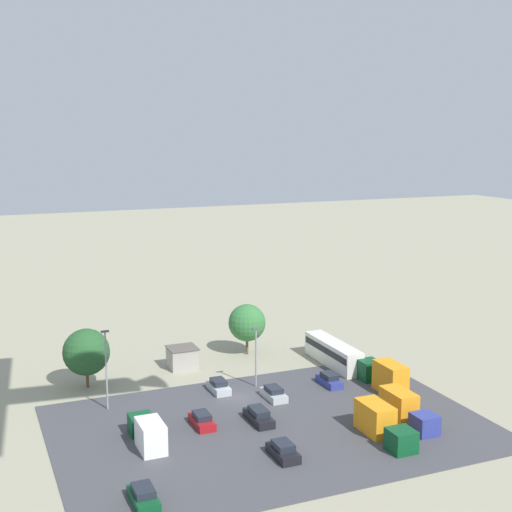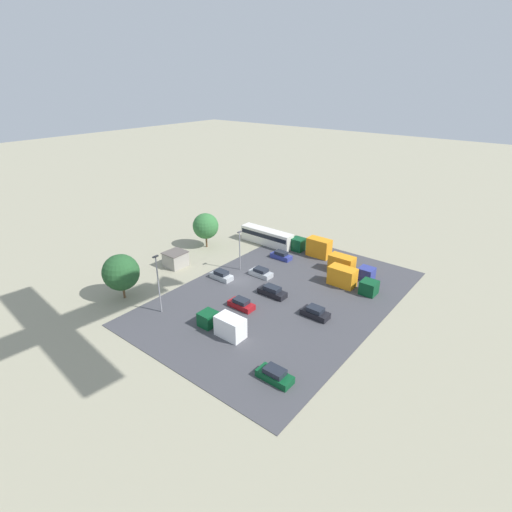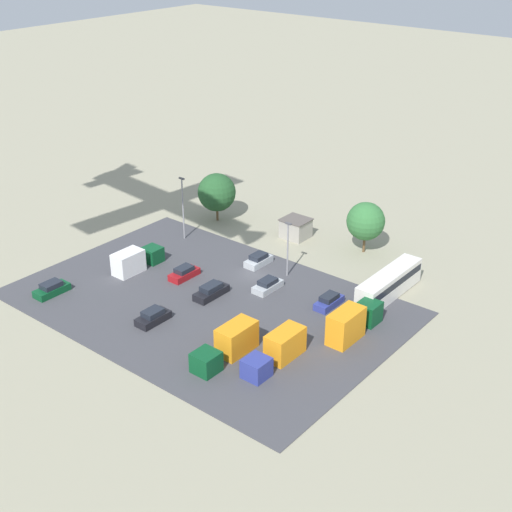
{
  "view_description": "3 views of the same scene",
  "coord_description": "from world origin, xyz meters",
  "px_view_note": "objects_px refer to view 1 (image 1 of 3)",
  "views": [
    {
      "loc": [
        28.87,
        73.87,
        31.11
      ],
      "look_at": [
        6.73,
        20.98,
        20.86
      ],
      "focal_mm": 50.0,
      "sensor_mm": 36.0,
      "label": 1
    },
    {
      "loc": [
        45.84,
        40.15,
        32.08
      ],
      "look_at": [
        3.66,
        6.48,
        7.72
      ],
      "focal_mm": 28.0,
      "sensor_mm": 36.0,
      "label": 2
    },
    {
      "loc": [
        -51.03,
        62.51,
        42.67
      ],
      "look_at": [
        -5.21,
        6.2,
        6.88
      ],
      "focal_mm": 50.0,
      "sensor_mm": 36.0,
      "label": 3
    }
  ],
  "objects_px": {
    "parked_car_6": "(219,386)",
    "parked_truck_1": "(406,409)",
    "parked_car_2": "(329,380)",
    "parked_truck_2": "(148,433)",
    "parked_truck_3": "(382,424)",
    "parked_car_5": "(259,416)",
    "parked_truck_0": "(384,376)",
    "shed_building": "(182,357)",
    "parked_car_0": "(202,420)",
    "parked_car_4": "(274,394)",
    "parked_car_3": "(283,451)",
    "bus": "(333,352)",
    "parked_car_1": "(144,497)"
  },
  "relations": [
    {
      "from": "bus",
      "to": "parked_car_4",
      "type": "relative_size",
      "value": 2.87
    },
    {
      "from": "parked_car_4",
      "to": "parked_truck_1",
      "type": "relative_size",
      "value": 0.5
    },
    {
      "from": "shed_building",
      "to": "parked_car_6",
      "type": "height_order",
      "value": "shed_building"
    },
    {
      "from": "parked_truck_0",
      "to": "parked_truck_1",
      "type": "bearing_deg",
      "value": -109.29
    },
    {
      "from": "parked_car_3",
      "to": "parked_car_6",
      "type": "relative_size",
      "value": 1.02
    },
    {
      "from": "parked_truck_0",
      "to": "parked_truck_3",
      "type": "distance_m",
      "value": 14.1
    },
    {
      "from": "parked_truck_0",
      "to": "parked_truck_3",
      "type": "xyz_separation_m",
      "value": [
        7.79,
        11.75,
        -0.19
      ]
    },
    {
      "from": "parked_car_5",
      "to": "parked_car_6",
      "type": "xyz_separation_m",
      "value": [
        0.9,
        -10.23,
        -0.03
      ]
    },
    {
      "from": "parked_car_0",
      "to": "parked_car_5",
      "type": "bearing_deg",
      "value": -13.42
    },
    {
      "from": "parked_car_2",
      "to": "parked_car_3",
      "type": "relative_size",
      "value": 1.0
    },
    {
      "from": "parked_car_2",
      "to": "parked_car_5",
      "type": "distance_m",
      "value": 14.25
    },
    {
      "from": "parked_car_4",
      "to": "bus",
      "type": "bearing_deg",
      "value": -146.82
    },
    {
      "from": "parked_truck_1",
      "to": "parked_car_4",
      "type": "bearing_deg",
      "value": -48.09
    },
    {
      "from": "parked_truck_2",
      "to": "bus",
      "type": "bearing_deg",
      "value": 26.84
    },
    {
      "from": "parked_car_2",
      "to": "parked_truck_3",
      "type": "xyz_separation_m",
      "value": [
        2.3,
        15.41,
        0.83
      ]
    },
    {
      "from": "parked_car_2",
      "to": "parked_truck_2",
      "type": "xyz_separation_m",
      "value": [
        24.76,
        8.0,
        0.72
      ]
    },
    {
      "from": "bus",
      "to": "parked_truck_3",
      "type": "relative_size",
      "value": 1.43
    },
    {
      "from": "parked_car_1",
      "to": "parked_car_5",
      "type": "bearing_deg",
      "value": 37.33
    },
    {
      "from": "parked_car_3",
      "to": "parked_car_0",
      "type": "bearing_deg",
      "value": -64.18
    },
    {
      "from": "shed_building",
      "to": "parked_truck_1",
      "type": "xyz_separation_m",
      "value": [
        -16.94,
        26.32,
        0.04
      ]
    },
    {
      "from": "parked_car_2",
      "to": "parked_truck_1",
      "type": "relative_size",
      "value": 0.5
    },
    {
      "from": "bus",
      "to": "parked_truck_1",
      "type": "relative_size",
      "value": 1.44
    },
    {
      "from": "parked_car_3",
      "to": "parked_car_6",
      "type": "height_order",
      "value": "parked_car_3"
    },
    {
      "from": "parked_car_3",
      "to": "parked_car_5",
      "type": "relative_size",
      "value": 0.87
    },
    {
      "from": "parked_truck_0",
      "to": "parked_truck_1",
      "type": "xyz_separation_m",
      "value": [
        3.25,
        9.28,
        -0.27
      ]
    },
    {
      "from": "parked_car_6",
      "to": "parked_truck_1",
      "type": "bearing_deg",
      "value": 133.89
    },
    {
      "from": "parked_car_6",
      "to": "parked_truck_2",
      "type": "relative_size",
      "value": 0.55
    },
    {
      "from": "shed_building",
      "to": "parked_truck_3",
      "type": "relative_size",
      "value": 0.46
    },
    {
      "from": "shed_building",
      "to": "parked_car_5",
      "type": "distance_m",
      "value": 20.55
    },
    {
      "from": "bus",
      "to": "parked_car_5",
      "type": "distance_m",
      "value": 21.5
    },
    {
      "from": "bus",
      "to": "parked_car_6",
      "type": "height_order",
      "value": "bus"
    },
    {
      "from": "parked_truck_0",
      "to": "parked_truck_3",
      "type": "relative_size",
      "value": 1.01
    },
    {
      "from": "parked_car_4",
      "to": "parked_car_3",
      "type": "bearing_deg",
      "value": 69.29
    },
    {
      "from": "parked_car_2",
      "to": "parked_truck_0",
      "type": "distance_m",
      "value": 6.68
    },
    {
      "from": "parked_car_4",
      "to": "parked_car_5",
      "type": "relative_size",
      "value": 0.87
    },
    {
      "from": "parked_car_1",
      "to": "parked_car_6",
      "type": "height_order",
      "value": "parked_car_1"
    },
    {
      "from": "parked_car_2",
      "to": "parked_truck_1",
      "type": "height_order",
      "value": "parked_truck_1"
    },
    {
      "from": "parked_car_2",
      "to": "parked_car_6",
      "type": "relative_size",
      "value": 1.02
    },
    {
      "from": "bus",
      "to": "parked_car_3",
      "type": "relative_size",
      "value": 2.87
    },
    {
      "from": "parked_truck_3",
      "to": "parked_car_5",
      "type": "bearing_deg",
      "value": -39.71
    },
    {
      "from": "parked_truck_0",
      "to": "parked_truck_2",
      "type": "distance_m",
      "value": 30.56
    },
    {
      "from": "parked_car_0",
      "to": "parked_car_4",
      "type": "relative_size",
      "value": 1.0
    },
    {
      "from": "parked_car_0",
      "to": "parked_car_6",
      "type": "bearing_deg",
      "value": 60.25
    },
    {
      "from": "parked_car_3",
      "to": "parked_truck_1",
      "type": "bearing_deg",
      "value": -170.36
    },
    {
      "from": "parked_car_1",
      "to": "parked_car_4",
      "type": "relative_size",
      "value": 1.05
    },
    {
      "from": "parked_car_4",
      "to": "parked_truck_0",
      "type": "bearing_deg",
      "value": 170.59
    },
    {
      "from": "parked_car_6",
      "to": "parked_car_1",
      "type": "bearing_deg",
      "value": 56.48
    },
    {
      "from": "bus",
      "to": "parked_truck_1",
      "type": "bearing_deg",
      "value": 84.37
    },
    {
      "from": "parked_car_2",
      "to": "parked_car_5",
      "type": "xyz_separation_m",
      "value": [
        12.39,
        7.03,
        0.04
      ]
    },
    {
      "from": "parked_car_6",
      "to": "parked_truck_3",
      "type": "bearing_deg",
      "value": 120.56
    }
  ]
}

